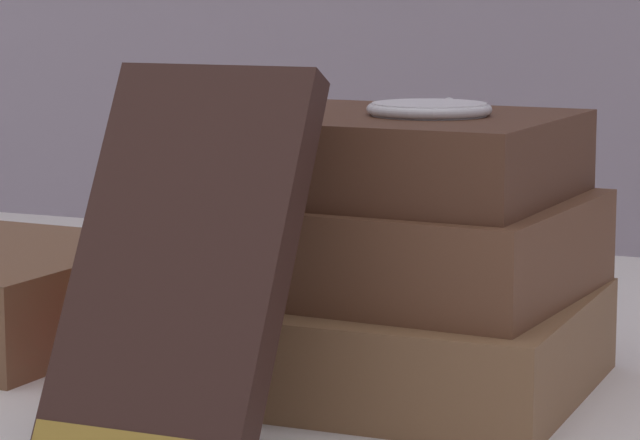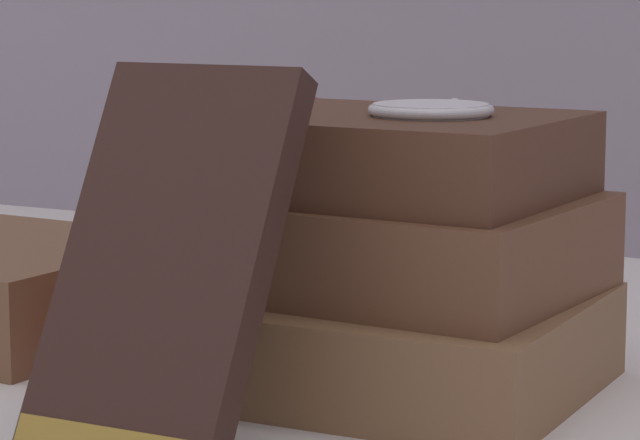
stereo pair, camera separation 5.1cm
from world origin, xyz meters
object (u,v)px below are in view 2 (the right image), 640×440
Objects in this scene: book_flat_middle at (364,241)px; book_leaning_front at (164,272)px; reading_glasses at (370,318)px; book_flat_bottom at (354,337)px; pocket_watch at (431,110)px; book_flat_top at (375,154)px.

book_leaning_front is at bearing -95.93° from book_flat_middle.
book_flat_bottom is at bearing -70.06° from reading_glasses.
book_flat_bottom is 0.12m from pocket_watch.
book_flat_bottom is 0.09m from book_flat_top.
book_flat_top reaches higher than book_flat_bottom.
book_flat_bottom is 1.33× the size of book_leaning_front.
book_flat_middle is at bearing -149.95° from book_flat_top.
book_flat_top is (0.00, 0.01, 0.09)m from book_flat_bottom.
book_leaning_front is 1.65× the size of reading_glasses.
book_flat_middle is 1.12× the size of book_flat_top.
book_flat_top reaches higher than reading_glasses.
book_leaning_front reaches higher than book_flat_middle.
book_flat_top is 2.94× the size of pocket_watch.
book_flat_middle is at bearing 79.99° from book_leaning_front.
book_flat_middle is 0.14m from reading_glasses.
book_flat_top is 1.16× the size of book_leaning_front.
pocket_watch reaches higher than reading_glasses.
book_flat_bottom is 1.02× the size of book_flat_middle.
pocket_watch is 0.65× the size of reading_glasses.
book_flat_top is at bearing 78.51° from book_leaning_front.
book_flat_top is at bearing 31.44° from book_flat_middle.
pocket_watch is at bearing 0.20° from book_flat_top.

